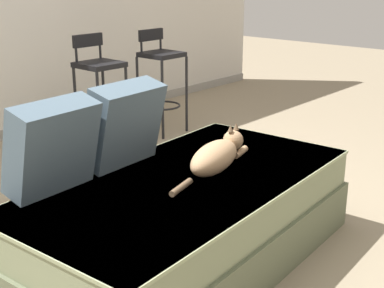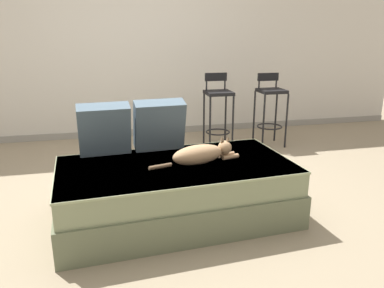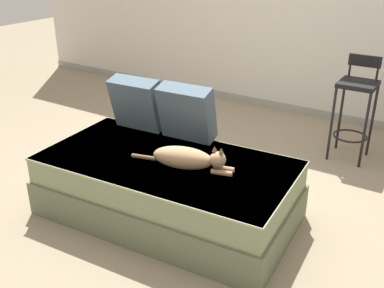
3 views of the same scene
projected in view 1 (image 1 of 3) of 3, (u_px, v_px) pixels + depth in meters
name	position (u px, v px, depth m)	size (l,w,h in m)	color
ground_plane	(135.00, 236.00, 3.02)	(16.00, 16.00, 0.00)	gray
couch	(187.00, 220.00, 2.69)	(1.87, 1.07, 0.46)	#636B50
throw_pillow_corner	(52.00, 147.00, 2.40)	(0.43, 0.27, 0.44)	#4C6070
throw_pillow_middle	(124.00, 124.00, 2.74)	(0.43, 0.27, 0.44)	#4C6070
cat	(217.00, 156.00, 2.72)	(0.74, 0.27, 0.19)	tan
bar_stool_near_window	(99.00, 83.00, 4.29)	(0.32, 0.32, 0.94)	black
bar_stool_by_doorway	(161.00, 72.00, 4.79)	(0.34, 0.34, 0.93)	black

